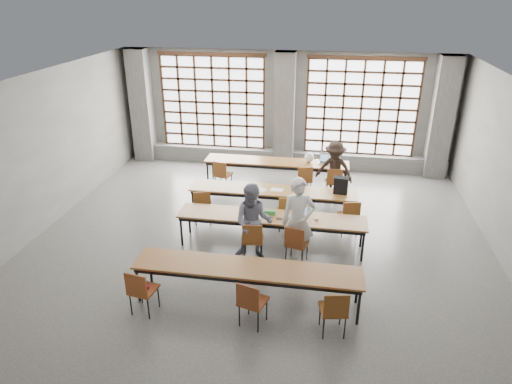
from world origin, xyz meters
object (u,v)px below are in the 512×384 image
(desk_row_b, at_px, (273,192))
(backpack, at_px, (341,185))
(chair_mid_centre, at_px, (287,209))
(student_male, at_px, (298,221))
(desk_row_c, at_px, (271,219))
(red_pouch, at_px, (143,287))
(plastic_bag, at_px, (309,157))
(student_back, at_px, (334,170))
(chair_near_mid, at_px, (251,300))
(chair_near_left, at_px, (140,288))
(desk_row_a, at_px, (276,163))
(chair_back_mid, at_px, (304,178))
(chair_front_right, at_px, (296,241))
(chair_back_left, at_px, (222,173))
(student_female, at_px, (253,222))
(green_box, at_px, (270,212))
(laptop_back, at_px, (326,160))
(chair_near_right, at_px, (334,308))
(chair_front_left, at_px, (253,238))
(chair_back_right, at_px, (334,180))
(phone, at_px, (279,219))
(chair_mid_left, at_px, (202,203))
(laptop_front, at_px, (299,213))
(desk_row_d, at_px, (247,270))
(chair_mid_right, at_px, (350,214))

(desk_row_b, relative_size, backpack, 10.00)
(chair_mid_centre, distance_m, student_male, 1.36)
(desk_row_c, relative_size, red_pouch, 20.00)
(plastic_bag, bearing_deg, student_back, -38.16)
(chair_near_mid, distance_m, plastic_bag, 6.04)
(chair_near_left, bearing_deg, desk_row_b, 66.84)
(desk_row_a, xyz_separation_m, chair_back_mid, (0.82, -0.63, -0.13))
(chair_mid_centre, distance_m, chair_front_right, 1.42)
(chair_back_left, xyz_separation_m, chair_mid_centre, (1.99, -1.96, 0.00))
(student_back, distance_m, plastic_bag, 0.90)
(student_female, bearing_deg, desk_row_a, 88.66)
(green_box, bearing_deg, chair_mid_centre, 65.69)
(chair_front_right, distance_m, laptop_back, 4.11)
(chair_near_right, relative_size, green_box, 3.52)
(chair_near_right, xyz_separation_m, student_female, (-1.66, 2.11, 0.28))
(chair_front_right, bearing_deg, laptop_back, 83.54)
(chair_front_left, bearing_deg, desk_row_b, 86.19)
(chair_back_left, relative_size, green_box, 3.52)
(student_back, xyz_separation_m, red_pouch, (-3.14, -5.38, -0.27))
(chair_back_mid, distance_m, chair_mid_centre, 1.97)
(chair_back_right, height_order, chair_near_left, same)
(green_box, bearing_deg, phone, -38.05)
(chair_mid_left, bearing_deg, laptop_front, -15.85)
(student_male, height_order, red_pouch, student_male)
(chair_front_left, relative_size, student_male, 0.48)
(desk_row_a, relative_size, desk_row_b, 1.00)
(chair_front_left, bearing_deg, plastic_bag, 77.67)
(desk_row_c, xyz_separation_m, chair_front_left, (-0.29, -0.63, -0.13))
(desk_row_c, distance_m, chair_front_left, 0.70)
(desk_row_d, bearing_deg, chair_near_right, -22.49)
(chair_mid_left, height_order, student_male, student_male)
(desk_row_c, relative_size, chair_back_left, 4.55)
(chair_back_left, height_order, chair_mid_centre, same)
(chair_back_right, relative_size, chair_near_mid, 1.00)
(chair_near_right, bearing_deg, student_male, 109.80)
(laptop_back, relative_size, green_box, 1.56)
(chair_front_right, distance_m, laptop_front, 0.78)
(chair_back_left, bearing_deg, laptop_back, 14.86)
(desk_row_a, xyz_separation_m, chair_mid_right, (1.97, -2.58, -0.13))
(chair_front_left, height_order, green_box, chair_front_left)
(chair_mid_left, relative_size, chair_near_mid, 1.00)
(chair_near_right, bearing_deg, chair_mid_right, 84.88)
(chair_mid_left, bearing_deg, chair_near_left, -92.24)
(chair_mid_centre, bearing_deg, chair_near_mid, -93.99)
(chair_near_mid, bearing_deg, desk_row_a, 93.22)
(desk_row_d, bearing_deg, phone, 79.89)
(desk_row_d, height_order, student_male, student_male)
(desk_row_d, distance_m, chair_near_mid, 0.66)
(chair_front_left, bearing_deg, chair_mid_left, 136.10)
(desk_row_a, distance_m, chair_back_left, 1.56)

